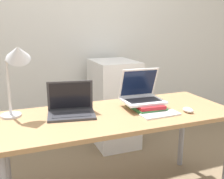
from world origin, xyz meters
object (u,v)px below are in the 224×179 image
desk_lamp (17,61)px  laptop_left (71,108)px  book_stack (146,105)px  mini_fridge (114,103)px  mouse (188,110)px  laptop_on_books (141,95)px  wireless_keyboard (160,114)px

desk_lamp → laptop_left: bearing=-14.6°
book_stack → mini_fridge: 1.03m
mouse → mini_fridge: 1.21m
laptop_left → mini_fridge: (0.69, 0.92, -0.29)m
mini_fridge → laptop_on_books: bearing=-98.7°
laptop_on_books → desk_lamp: desk_lamp is taller
laptop_on_books → desk_lamp: 0.93m
wireless_keyboard → mini_fridge: (0.11, 1.16, -0.25)m
laptop_on_books → desk_lamp: bearing=173.4°
mini_fridge → desk_lamp: bearing=-140.9°
laptop_left → desk_lamp: size_ratio=0.68×
book_stack → mouse: book_stack is taller
laptop_on_books → desk_lamp: (-0.88, 0.10, 0.29)m
wireless_keyboard → mini_fridge: size_ratio=0.29×
mini_fridge → laptop_left: bearing=-127.0°
wireless_keyboard → mouse: (0.23, -0.01, 0.01)m
laptop_left → mouse: 0.85m
laptop_on_books → desk_lamp: size_ratio=0.59×
mouse → book_stack: bearing=142.4°
book_stack → laptop_on_books: 0.09m
laptop_left → mini_fridge: size_ratio=0.37×
desk_lamp → wireless_keyboard: bearing=-19.6°
laptop_left → mini_fridge: bearing=53.0°
book_stack → laptop_on_books: bearing=109.1°
book_stack → mini_fridge: size_ratio=0.30×
wireless_keyboard → desk_lamp: desk_lamp is taller
mini_fridge → book_stack: bearing=-97.3°
mouse → laptop_left: bearing=162.6°
laptop_on_books → wireless_keyboard: (0.04, -0.23, -0.09)m
mouse → desk_lamp: bearing=163.4°
laptop_left → wireless_keyboard: size_ratio=1.26×
laptop_on_books → mini_fridge: laptop_on_books is taller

